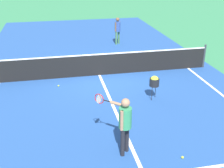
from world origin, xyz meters
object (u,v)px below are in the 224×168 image
player_far (118,28)px  tennis_ball_near_net (58,86)px  net (99,64)px  ball_hopper (154,81)px  player_near (124,120)px  tennis_ball_mid_court (182,157)px

player_far → tennis_ball_near_net: 6.58m
net → ball_hopper: bearing=-59.7°
net → ball_hopper: 3.03m
net → player_near: size_ratio=6.22×
player_near → tennis_ball_near_net: bearing=108.3°
ball_hopper → net: bearing=120.3°
player_near → player_far: player_near is taller
ball_hopper → tennis_ball_near_net: 3.79m
player_far → tennis_ball_mid_court: 10.59m
net → tennis_ball_mid_court: bearing=-79.2°
tennis_ball_near_net → player_near: bearing=-71.7°
player_near → tennis_ball_near_net: size_ratio=23.77×
tennis_ball_mid_court → net: bearing=100.8°
player_near → tennis_ball_mid_court: size_ratio=23.77×
player_near → tennis_ball_mid_court: bearing=-21.1°
tennis_ball_near_net → ball_hopper: bearing=-28.2°
player_near → ball_hopper: bearing=57.4°
net → ball_hopper: size_ratio=11.17×
tennis_ball_mid_court → player_near: bearing=158.9°
net → player_far: bearing=68.2°
net → tennis_ball_near_net: net is taller
net → tennis_ball_mid_court: (1.13, -5.95, -0.46)m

